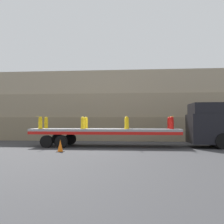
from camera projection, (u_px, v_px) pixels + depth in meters
ground_plane at (105, 146)px, 17.52m from camera, size 120.00×120.00×0.00m
rock_cliff at (113, 106)px, 23.82m from camera, size 60.00×3.30×6.42m
truck_cab at (211, 125)px, 16.93m from camera, size 2.77×2.60×2.99m
flatbed_trailer at (99, 131)px, 17.60m from camera, size 10.23×2.68×1.25m
fire_hydrant_yellow_near_0 at (40, 123)px, 17.41m from camera, size 0.34×0.54×0.84m
fire_hydrant_yellow_far_0 at (46, 123)px, 18.55m from camera, size 0.34×0.54×0.84m
fire_hydrant_yellow_near_1 at (83, 123)px, 17.15m from camera, size 0.34×0.54×0.84m
fire_hydrant_yellow_far_1 at (86, 123)px, 18.28m from camera, size 0.34×0.54×0.84m
fire_hydrant_yellow_near_2 at (127, 123)px, 16.88m from camera, size 0.34×0.54×0.84m
fire_hydrant_yellow_far_2 at (127, 123)px, 18.01m from camera, size 0.34×0.54×0.84m
fire_hydrant_red_near_3 at (172, 123)px, 16.61m from camera, size 0.34×0.54×0.84m
fire_hydrant_red_far_3 at (169, 123)px, 17.74m from camera, size 0.34×0.54×0.84m
cargo_strap_rear at (43, 117)px, 18.00m from camera, size 0.05×2.79×0.01m
cargo_strap_middle at (127, 117)px, 17.46m from camera, size 0.05×2.79×0.01m
cargo_strap_front at (170, 117)px, 17.19m from camera, size 0.05×2.79×0.01m
traffic_cone at (60, 146)px, 14.42m from camera, size 0.40×0.40×0.71m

